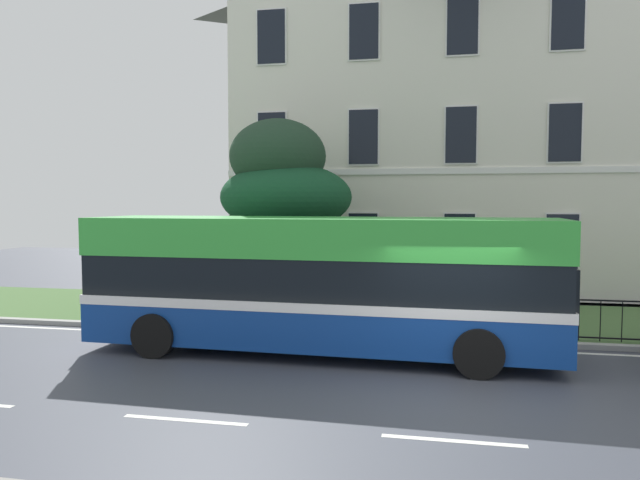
{
  "coord_description": "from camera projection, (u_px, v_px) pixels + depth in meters",
  "views": [
    {
      "loc": [
        -0.24,
        -10.08,
        3.34
      ],
      "look_at": [
        -3.25,
        4.98,
        2.34
      ],
      "focal_mm": 33.29,
      "sensor_mm": 36.0,
      "label": 1
    }
  ],
  "objects": [
    {
      "name": "ground_plane",
      "position": [
        450.0,
        382.0,
        11.0
      ],
      "size": [
        60.0,
        56.0,
        0.18
      ],
      "color": "#3E414C"
    },
    {
      "name": "georgian_townhouse",
      "position": [
        457.0,
        119.0,
        24.36
      ],
      "size": [
        16.27,
        10.71,
        13.17
      ],
      "color": "silver",
      "rests_on": "ground_plane"
    },
    {
      "name": "iron_verge_railing",
      "position": [
        466.0,
        315.0,
        14.21
      ],
      "size": [
        14.34,
        0.04,
        0.97
      ],
      "color": "black",
      "rests_on": "ground_plane"
    },
    {
      "name": "evergreen_tree",
      "position": [
        278.0,
        232.0,
        17.75
      ],
      "size": [
        4.61,
        4.76,
        5.99
      ],
      "color": "#423328",
      "rests_on": "ground_plane"
    },
    {
      "name": "single_decker_bus",
      "position": [
        319.0,
        282.0,
        12.95
      ],
      "size": [
        10.28,
        2.76,
        2.99
      ],
      "rotation": [
        0.0,
        0.0,
        -0.03
      ],
      "color": "navy",
      "rests_on": "ground_plane"
    },
    {
      "name": "litter_bin",
      "position": [
        454.0,
        309.0,
        14.59
      ],
      "size": [
        0.47,
        0.47,
        1.15
      ],
      "color": "black",
      "rests_on": "ground_plane"
    }
  ]
}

